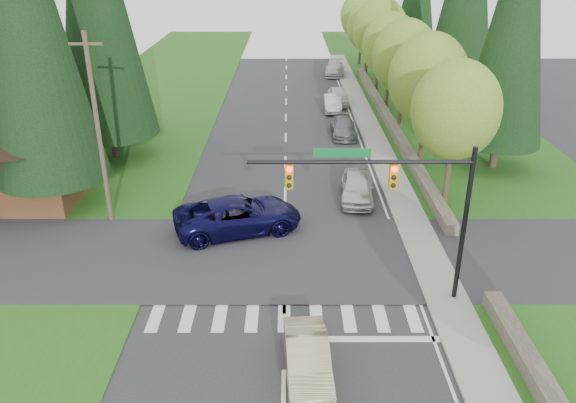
{
  "coord_description": "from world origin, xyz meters",
  "views": [
    {
      "loc": [
        0.13,
        -15.45,
        13.69
      ],
      "look_at": [
        0.16,
        8.32,
        2.8
      ],
      "focal_mm": 35.0,
      "sensor_mm": 36.0,
      "label": 1
    }
  ],
  "objects_px": {
    "sedan_champagne": "(308,359)",
    "parked_car_d": "(338,96)",
    "parked_car_a": "(357,187)",
    "parked_car_b": "(344,128)",
    "parked_car_e": "(335,69)",
    "parked_car_c": "(332,103)",
    "suv_navy": "(238,215)"
  },
  "relations": [
    {
      "from": "parked_car_b",
      "to": "suv_navy",
      "type": "bearing_deg",
      "value": -112.83
    },
    {
      "from": "suv_navy",
      "to": "parked_car_e",
      "type": "bearing_deg",
      "value": -29.87
    },
    {
      "from": "parked_car_c",
      "to": "parked_car_d",
      "type": "height_order",
      "value": "parked_car_d"
    },
    {
      "from": "parked_car_c",
      "to": "parked_car_b",
      "type": "bearing_deg",
      "value": -86.63
    },
    {
      "from": "suv_navy",
      "to": "parked_car_c",
      "type": "xyz_separation_m",
      "value": [
        6.64,
        23.48,
        -0.22
      ]
    },
    {
      "from": "sedan_champagne",
      "to": "parked_car_e",
      "type": "height_order",
      "value": "parked_car_e"
    },
    {
      "from": "parked_car_a",
      "to": "parked_car_b",
      "type": "distance_m",
      "value": 12.18
    },
    {
      "from": "parked_car_a",
      "to": "parked_car_e",
      "type": "xyz_separation_m",
      "value": [
        1.4,
        34.72,
        -0.04
      ]
    },
    {
      "from": "sedan_champagne",
      "to": "parked_car_e",
      "type": "bearing_deg",
      "value": 80.96
    },
    {
      "from": "parked_car_b",
      "to": "sedan_champagne",
      "type": "bearing_deg",
      "value": -97.32
    },
    {
      "from": "parked_car_b",
      "to": "parked_car_d",
      "type": "xyz_separation_m",
      "value": [
        0.38,
        9.71,
        0.09
      ]
    },
    {
      "from": "parked_car_e",
      "to": "parked_car_b",
      "type": "bearing_deg",
      "value": -87.37
    },
    {
      "from": "parked_car_b",
      "to": "parked_car_a",
      "type": "bearing_deg",
      "value": -91.1
    },
    {
      "from": "sedan_champagne",
      "to": "parked_car_c",
      "type": "xyz_separation_m",
      "value": [
        3.38,
        34.36,
        -0.0
      ]
    },
    {
      "from": "parked_car_c",
      "to": "parked_car_e",
      "type": "xyz_separation_m",
      "value": [
        1.4,
        15.25,
        0.06
      ]
    },
    {
      "from": "parked_car_b",
      "to": "parked_car_d",
      "type": "relative_size",
      "value": 1.03
    },
    {
      "from": "sedan_champagne",
      "to": "parked_car_d",
      "type": "relative_size",
      "value": 0.94
    },
    {
      "from": "parked_car_c",
      "to": "parked_car_e",
      "type": "height_order",
      "value": "parked_car_e"
    },
    {
      "from": "parked_car_b",
      "to": "parked_car_e",
      "type": "relative_size",
      "value": 0.89
    },
    {
      "from": "parked_car_c",
      "to": "parked_car_d",
      "type": "relative_size",
      "value": 0.94
    },
    {
      "from": "sedan_champagne",
      "to": "parked_car_b",
      "type": "relative_size",
      "value": 0.92
    },
    {
      "from": "sedan_champagne",
      "to": "suv_navy",
      "type": "distance_m",
      "value": 11.36
    },
    {
      "from": "parked_car_b",
      "to": "parked_car_c",
      "type": "distance_m",
      "value": 7.3
    },
    {
      "from": "parked_car_c",
      "to": "sedan_champagne",
      "type": "bearing_deg",
      "value": -94.88
    },
    {
      "from": "sedan_champagne",
      "to": "parked_car_d",
      "type": "xyz_separation_m",
      "value": [
        4.09,
        36.77,
        0.07
      ]
    },
    {
      "from": "suv_navy",
      "to": "parked_car_a",
      "type": "height_order",
      "value": "suv_navy"
    },
    {
      "from": "parked_car_a",
      "to": "parked_car_b",
      "type": "relative_size",
      "value": 1.0
    },
    {
      "from": "sedan_champagne",
      "to": "suv_navy",
      "type": "relative_size",
      "value": 0.64
    },
    {
      "from": "parked_car_a",
      "to": "parked_car_c",
      "type": "bearing_deg",
      "value": 95.6
    },
    {
      "from": "suv_navy",
      "to": "parked_car_d",
      "type": "distance_m",
      "value": 26.91
    },
    {
      "from": "suv_navy",
      "to": "parked_car_a",
      "type": "bearing_deg",
      "value": -77.05
    },
    {
      "from": "parked_car_c",
      "to": "parked_car_e",
      "type": "bearing_deg",
      "value": 85.49
    }
  ]
}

